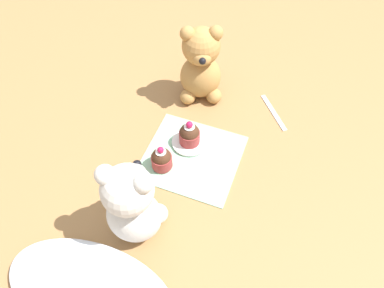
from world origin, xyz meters
TOP-DOWN VIEW (x-y plane):
  - ground_plane at (0.00, 0.00)m, footprint 4.00×4.00m
  - knitted_placemat at (0.00, 0.00)m, footprint 0.23×0.22m
  - teddy_bear_cream at (0.04, 0.22)m, footprint 0.13×0.12m
  - teddy_bear_tan at (0.06, -0.21)m, footprint 0.14×0.13m
  - cupcake_near_cream_bear at (0.06, 0.05)m, footprint 0.05×0.05m
  - saucer_plate at (0.02, -0.04)m, footprint 0.09×0.09m
  - cupcake_near_tan_bear at (0.02, -0.04)m, footprint 0.05×0.05m
  - teaspoon at (-0.16, -0.22)m, footprint 0.10×0.11m

SIDE VIEW (x-z plane):
  - ground_plane at x=0.00m, z-range 0.00..0.00m
  - teaspoon at x=-0.16m, z-range 0.00..0.01m
  - knitted_placemat at x=0.00m, z-range 0.00..0.01m
  - saucer_plate at x=0.02m, z-range 0.01..0.01m
  - cupcake_near_cream_bear at x=0.06m, z-range 0.00..0.07m
  - cupcake_near_tan_bear at x=0.02m, z-range 0.00..0.08m
  - teddy_bear_tan at x=0.06m, z-range -0.01..0.22m
  - teddy_bear_cream at x=0.04m, z-range -0.01..0.22m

